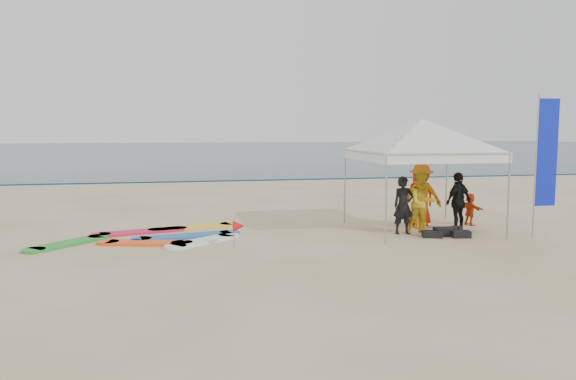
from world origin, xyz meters
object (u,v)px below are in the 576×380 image
(person_orange_a, at_px, (421,196))
(surfboard_spread, at_px, (159,236))
(feather_flag, at_px, (546,154))
(marker_pennant, at_px, (239,226))
(person_black_b, at_px, (458,202))
(person_black_a, at_px, (403,205))
(person_orange_b, at_px, (420,196))
(person_seated, at_px, (470,209))
(person_yellow, at_px, (422,203))
(canopy_tent, at_px, (422,119))

(person_orange_a, distance_m, surfboard_spread, 7.34)
(feather_flag, distance_m, marker_pennant, 8.00)
(person_orange_a, relative_size, feather_flag, 0.50)
(person_black_b, bearing_deg, person_orange_a, -60.40)
(person_black_a, relative_size, marker_pennant, 2.43)
(person_black_a, distance_m, person_black_b, 1.70)
(person_black_b, distance_m, feather_flag, 2.54)
(person_orange_a, height_order, marker_pennant, person_orange_a)
(person_orange_b, xyz_separation_m, feather_flag, (2.31, -2.38, 1.30))
(person_black_a, bearing_deg, surfboard_spread, 173.16)
(person_seated, relative_size, marker_pennant, 1.47)
(feather_flag, bearing_deg, person_seated, 110.50)
(person_orange_a, height_order, feather_flag, feather_flag)
(person_seated, height_order, surfboard_spread, person_seated)
(person_orange_a, xyz_separation_m, person_black_b, (0.83, -0.62, -0.11))
(person_yellow, relative_size, surfboard_spread, 0.33)
(canopy_tent, relative_size, surfboard_spread, 0.93)
(surfboard_spread, bearing_deg, canopy_tent, -3.10)
(person_yellow, bearing_deg, person_seated, 20.02)
(person_black_b, bearing_deg, person_black_a, -17.91)
(person_black_b, distance_m, person_orange_b, 1.18)
(person_yellow, xyz_separation_m, person_orange_b, (0.48, 1.18, 0.04))
(person_black_b, relative_size, feather_flag, 0.44)
(person_orange_a, bearing_deg, person_orange_b, -99.00)
(person_black_a, distance_m, person_yellow, 0.52)
(person_black_b, height_order, person_seated, person_black_b)
(person_orange_b, distance_m, feather_flag, 3.56)
(person_black_a, relative_size, person_black_b, 0.95)
(person_orange_b, distance_m, canopy_tent, 2.33)
(person_orange_a, relative_size, person_seated, 1.95)
(person_black_a, xyz_separation_m, surfboard_spread, (-6.42, 0.78, -0.74))
(person_orange_a, xyz_separation_m, person_orange_b, (0.12, 0.32, -0.05))
(canopy_tent, bearing_deg, person_black_b, -12.73)
(person_seated, bearing_deg, person_black_b, 122.32)
(person_orange_b, bearing_deg, person_black_a, 45.88)
(person_black_b, xyz_separation_m, canopy_tent, (-1.04, 0.23, 2.25))
(marker_pennant, bearing_deg, person_yellow, 7.52)
(person_orange_b, height_order, surfboard_spread, person_orange_b)
(person_black_a, height_order, marker_pennant, person_black_a)
(person_black_a, xyz_separation_m, person_yellow, (0.51, -0.07, 0.06))
(person_black_a, height_order, surfboard_spread, person_black_a)
(person_black_a, height_order, canopy_tent, canopy_tent)
(person_seated, distance_m, feather_flag, 2.88)
(person_orange_a, bearing_deg, person_black_a, 53.75)
(person_black_a, bearing_deg, feather_flag, -20.91)
(person_seated, bearing_deg, person_black_a, 99.24)
(person_black_b, bearing_deg, feather_flag, 114.73)
(person_black_b, distance_m, person_seated, 1.14)
(person_black_b, distance_m, surfboard_spread, 8.18)
(canopy_tent, xyz_separation_m, surfboard_spread, (-7.08, 0.38, -3.03))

